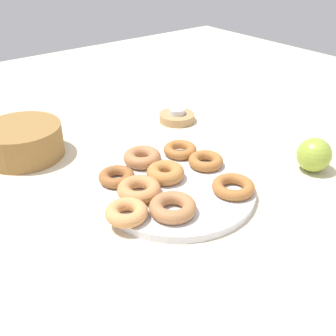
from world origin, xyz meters
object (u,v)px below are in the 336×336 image
Objects in this scene: donut_8 at (139,189)px; tealight at (177,111)px; basket at (23,141)px; candle_holder at (177,117)px; donut_2 at (167,172)px; donut_6 at (180,150)px; apple at (314,155)px; donut_7 at (142,158)px; donut_4 at (233,187)px; donut_plate at (177,189)px; donut_3 at (127,212)px; donut_0 at (173,207)px; donut_5 at (117,177)px; donut_1 at (206,161)px.

tealight is at bearing 39.97° from donut_8.
donut_8 is 0.35m from basket.
donut_2 is at bearing -133.04° from candle_holder.
donut_2 and donut_8 have the same top height.
apple is (0.21, -0.22, 0.01)m from donut_6.
candle_holder is (0.23, 0.24, -0.02)m from donut_2.
donut_4 is at bearing -69.45° from donut_7.
donut_plate is 0.15m from donut_3.
donut_6 is 1.01× the size of apple.
donut_0 is 0.16m from donut_5.
donut_8 is at bearing -84.43° from donut_5.
donut_0 is 0.23m from donut_6.
donut_1 is at bearing 143.67° from apple.
donut_6 is at bearing 47.67° from donut_plate.
donut_3 is at bearing -140.38° from candle_holder.
donut_7 is (-0.01, 0.09, -0.00)m from donut_2.
donut_3 is (-0.14, -0.03, 0.02)m from donut_plate.
donut_2 is at bearing -30.90° from donut_5.
donut_3 is 0.23m from donut_4.
donut_3 is 0.27m from donut_6.
donut_7 reaches higher than donut_1.
donut_7 reaches higher than donut_3.
donut_plate is 3.24× the size of candle_holder.
donut_0 is 0.14m from donut_4.
tealight is at bearing 99.81° from apple.
donut_1 is 0.91× the size of donut_4.
donut_5 is at bearing 132.63° from donut_4.
candle_holder is (0.30, 0.35, -0.02)m from donut_0.
donut_0 is 0.37m from apple.
tealight is at bearing 46.96° from donut_2.
candle_holder is at bearing -9.50° from basket.
donut_plate is at bearing -14.75° from donut_8.
donut_4 is 0.22m from donut_7.
donut_0 is 0.44m from basket.
donut_6 is at bearing 3.21° from donut_5.
apple is (0.20, -0.14, 0.01)m from donut_1.
donut_6 is at bearing -127.53° from candle_holder.
donut_2 is at bearing -133.04° from tealight.
candle_holder is 0.54× the size of basket.
donut_0 is 1.05× the size of donut_7.
tealight is (0.13, 0.26, 0.00)m from donut_1.
donut_4 is at bearing -59.49° from donut_2.
donut_5 is at bearing 65.84° from donut_3.
donut_1 is at bearing 76.01° from donut_4.
donut_6 reaches higher than donut_plate.
donut_2 is at bearing -144.30° from donut_6.
apple reaches higher than donut_0.
donut_7 is 0.30m from basket.
donut_6 is 0.42× the size of basket.
donut_7 is 0.45× the size of basket.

